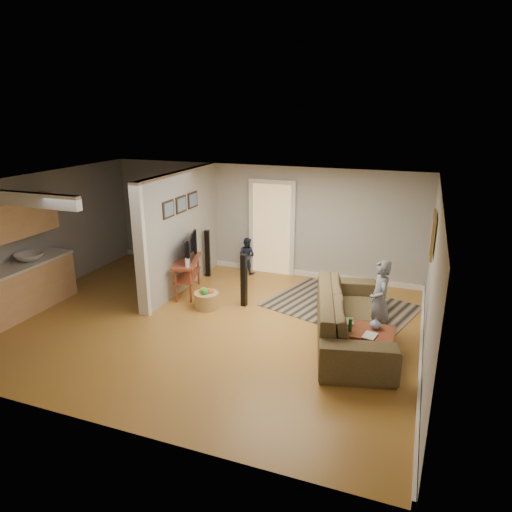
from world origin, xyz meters
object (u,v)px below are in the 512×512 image
Objects in this scene: speaker_right at (208,253)px; tv_console at (188,263)px; toddler at (247,273)px; child at (376,338)px; speaker_left at (244,280)px; coffee_table at (360,334)px; toy_basket at (206,299)px; sofa at (351,339)px.

tv_console is at bearing -103.29° from speaker_right.
speaker_right reaches higher than toddler.
child is (3.94, -0.68, -0.66)m from tv_console.
speaker_left reaches higher than child.
coffee_table is 1.01× the size of speaker_left.
toy_basket is 3.26m from child.
speaker_right is at bearing 46.25° from toddler.
coffee_table is at bearing -19.35° from speaker_left.
speaker_left is at bearing 28.34° from toy_basket.
child is (3.25, -0.13, -0.18)m from toy_basket.
speaker_right is 0.79× the size of child.
coffee_table is at bearing -12.96° from toy_basket.
child is (4.00, -1.74, -0.55)m from speaker_right.
speaker_left is 1.95m from toddler.
toddler is at bearing 36.03° from sofa.
toy_basket is at bearing -112.23° from child.
toy_basket is at bearing 167.04° from coffee_table.
tv_console reaches higher than toy_basket.
speaker_left is at bearing -26.65° from tv_console.
speaker_left is (-2.20, 0.67, 0.53)m from sofa.
tv_console is 1.01m from toy_basket.
sofa is 3.31× the size of toddler.
speaker_left reaches higher than tv_console.
speaker_right is 1.82m from toy_basket.
toy_basket is at bearing -81.82° from speaker_right.
toy_basket is 0.55× the size of toddler.
speaker_right is 1.27× the size of toddler.
tv_console is 1.07m from speaker_right.
sofa is at bearing -45.03° from speaker_right.
tv_console is at bearing 141.17° from toy_basket.
speaker_left reaches higher than sofa.
tv_console is at bearing 62.91° from sofa.
coffee_table is 0.69m from child.
coffee_table is (0.20, -0.38, 0.32)m from sofa.
speaker_left is (-2.40, 1.05, 0.21)m from coffee_table.
sofa is at bearing -6.43° from toy_basket.
coffee_table is at bearing -48.15° from speaker_right.
toy_basket is at bearing -147.33° from speaker_left.
tv_console is 1.17× the size of speaker_left.
coffee_table is 4.15m from toddler.
child reaches higher than sofa.
speaker_right reaches higher than toy_basket.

